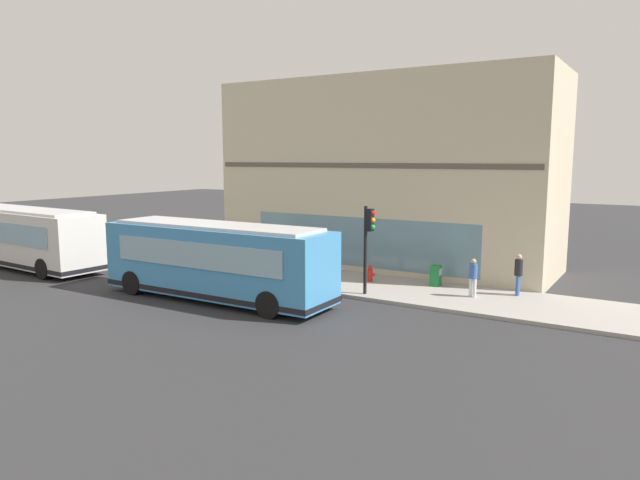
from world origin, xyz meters
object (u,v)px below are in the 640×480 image
object	(u,v)px
traffic_light_near_corner	(368,233)
pedestrian_near_building_entrance	(518,272)
city_bus_nearside	(216,261)
fire_hydrant	(370,273)
pedestrian_by_light_pole	(298,261)
city_bus_far_down_street	(27,238)
newspaper_vending_box	(436,275)
pedestrian_near_hydrant	(473,275)

from	to	relation	value
traffic_light_near_corner	pedestrian_near_building_entrance	bearing A→B (deg)	-60.21
city_bus_nearside	fire_hydrant	size ratio (longest dim) A/B	13.61
fire_hydrant	pedestrian_near_building_entrance	xyz separation A→B (m)	(0.78, -6.26, 0.60)
traffic_light_near_corner	pedestrian_by_light_pole	bearing A→B (deg)	84.03
city_bus_nearside	city_bus_far_down_street	distance (m)	12.87
traffic_light_near_corner	newspaper_vending_box	distance (m)	4.02
pedestrian_near_hydrant	pedestrian_near_building_entrance	distance (m)	1.90
traffic_light_near_corner	pedestrian_by_light_pole	xyz separation A→B (m)	(0.39, 3.70, -1.54)
city_bus_nearside	pedestrian_by_light_pole	size ratio (longest dim) A/B	5.99
newspaper_vending_box	city_bus_nearside	bearing A→B (deg)	133.06
traffic_light_near_corner	newspaper_vending_box	size ratio (longest dim) A/B	3.99
pedestrian_near_hydrant	newspaper_vending_box	distance (m)	2.32
fire_hydrant	city_bus_nearside	bearing A→B (deg)	144.64
pedestrian_near_hydrant	pedestrian_by_light_pole	bearing A→B (deg)	100.70
pedestrian_by_light_pole	fire_hydrant	bearing A→B (deg)	-55.60
city_bus_nearside	pedestrian_near_building_entrance	xyz separation A→B (m)	(6.45, -10.28, -0.44)
pedestrian_near_building_entrance	city_bus_far_down_street	bearing A→B (deg)	105.69
city_bus_nearside	pedestrian_near_hydrant	world-z (taller)	city_bus_nearside
city_bus_far_down_street	traffic_light_near_corner	xyz separation A→B (m)	(3.50, -17.90, 1.10)
pedestrian_near_hydrant	pedestrian_by_light_pole	xyz separation A→B (m)	(-1.41, 7.47, 0.09)
traffic_light_near_corner	city_bus_far_down_street	bearing A→B (deg)	101.05
city_bus_nearside	city_bus_far_down_street	bearing A→B (deg)	90.24
pedestrian_near_building_entrance	pedestrian_by_light_pole	xyz separation A→B (m)	(-2.62, 8.94, -0.00)
city_bus_nearside	pedestrian_near_hydrant	size ratio (longest dim) A/B	6.53
city_bus_nearside	fire_hydrant	distance (m)	7.03
fire_hydrant	newspaper_vending_box	distance (m)	2.91
fire_hydrant	pedestrian_near_hydrant	xyz separation A→B (m)	(-0.43, -4.79, 0.51)
city_bus_far_down_street	pedestrian_by_light_pole	world-z (taller)	city_bus_far_down_street
pedestrian_near_hydrant	pedestrian_near_building_entrance	world-z (taller)	pedestrian_near_building_entrance
fire_hydrant	pedestrian_near_building_entrance	size ratio (longest dim) A/B	0.44
pedestrian_near_hydrant	newspaper_vending_box	world-z (taller)	pedestrian_near_hydrant
pedestrian_near_hydrant	fire_hydrant	bearing A→B (deg)	84.92
pedestrian_by_light_pole	city_bus_far_down_street	bearing A→B (deg)	105.29
traffic_light_near_corner	pedestrian_near_building_entrance	distance (m)	6.24
pedestrian_near_building_entrance	traffic_light_near_corner	bearing A→B (deg)	119.79
city_bus_nearside	traffic_light_near_corner	bearing A→B (deg)	-55.65
traffic_light_near_corner	pedestrian_near_building_entrance	world-z (taller)	traffic_light_near_corner
pedestrian_near_hydrant	pedestrian_by_light_pole	distance (m)	7.60
city_bus_nearside	city_bus_far_down_street	size ratio (longest dim) A/B	0.99
fire_hydrant	pedestrian_by_light_pole	bearing A→B (deg)	124.40
pedestrian_by_light_pole	pedestrian_near_building_entrance	bearing A→B (deg)	-73.70
pedestrian_near_building_entrance	pedestrian_by_light_pole	size ratio (longest dim) A/B	1.00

